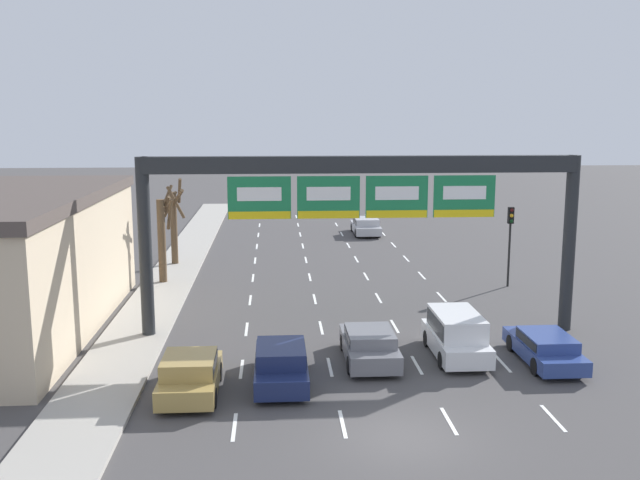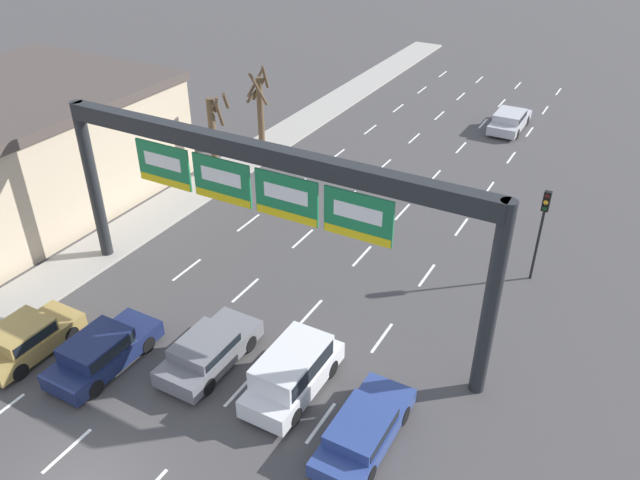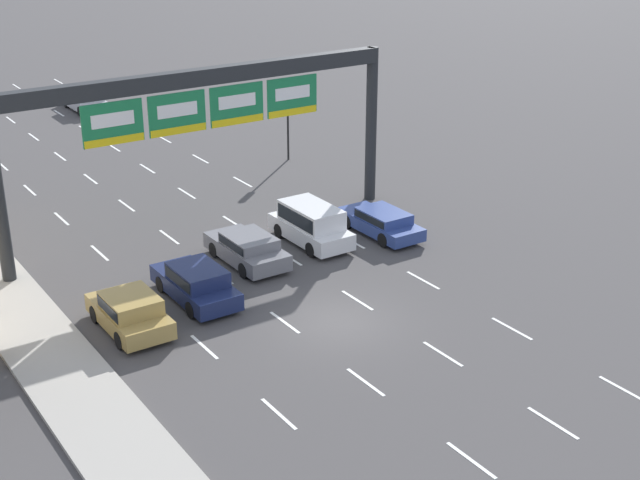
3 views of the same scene
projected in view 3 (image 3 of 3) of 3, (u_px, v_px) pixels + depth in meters
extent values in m
plane|color=#474444|center=(337.00, 321.00, 32.82)|extent=(220.00, 220.00, 0.00)
cube|color=#A8A399|center=(84.00, 399.00, 27.83)|extent=(2.80, 110.00, 0.15)
cube|color=white|center=(279.00, 414.00, 27.20)|extent=(0.12, 2.00, 0.01)
cube|color=white|center=(204.00, 347.00, 31.04)|extent=(0.12, 2.00, 0.01)
cube|color=white|center=(146.00, 295.00, 34.88)|extent=(0.12, 2.00, 0.01)
cube|color=white|center=(100.00, 253.00, 38.73)|extent=(0.12, 2.00, 0.01)
cube|color=white|center=(62.00, 219.00, 42.57)|extent=(0.12, 2.00, 0.01)
cube|color=white|center=(30.00, 190.00, 46.41)|extent=(0.12, 2.00, 0.01)
cube|color=white|center=(3.00, 166.00, 50.26)|extent=(0.12, 2.00, 0.01)
cube|color=white|center=(471.00, 460.00, 25.05)|extent=(0.12, 2.00, 0.01)
cube|color=white|center=(366.00, 382.00, 28.89)|extent=(0.12, 2.00, 0.01)
cube|color=white|center=(285.00, 322.00, 32.74)|extent=(0.12, 2.00, 0.01)
cube|color=white|center=(221.00, 275.00, 36.58)|extent=(0.12, 2.00, 0.01)
cube|color=white|center=(169.00, 237.00, 40.42)|extent=(0.12, 2.00, 0.01)
cube|color=white|center=(127.00, 206.00, 44.27)|extent=(0.12, 2.00, 0.01)
cube|color=white|center=(91.00, 179.00, 48.11)|extent=(0.12, 2.00, 0.01)
cube|color=white|center=(60.00, 156.00, 51.95)|extent=(0.12, 2.00, 0.01)
cube|color=white|center=(34.00, 137.00, 55.79)|extent=(0.12, 2.00, 0.01)
cube|color=white|center=(11.00, 120.00, 59.64)|extent=(0.12, 2.00, 0.01)
cube|color=white|center=(553.00, 423.00, 26.75)|extent=(0.12, 2.00, 0.01)
cube|color=white|center=(443.00, 354.00, 30.59)|extent=(0.12, 2.00, 0.01)
cube|color=white|center=(357.00, 300.00, 34.43)|extent=(0.12, 2.00, 0.01)
cube|color=white|center=(289.00, 257.00, 38.27)|extent=(0.12, 2.00, 0.01)
cube|color=white|center=(233.00, 222.00, 42.12)|extent=(0.12, 2.00, 0.01)
cube|color=white|center=(187.00, 193.00, 45.96)|extent=(0.12, 2.00, 0.01)
cube|color=white|center=(147.00, 169.00, 49.80)|extent=(0.12, 2.00, 0.01)
cube|color=white|center=(114.00, 147.00, 53.65)|extent=(0.12, 2.00, 0.01)
cube|color=white|center=(85.00, 129.00, 57.49)|extent=(0.12, 2.00, 0.01)
cube|color=white|center=(59.00, 113.00, 61.33)|extent=(0.12, 2.00, 0.01)
cube|color=white|center=(37.00, 99.00, 65.18)|extent=(0.12, 2.00, 0.01)
cube|color=white|center=(17.00, 86.00, 69.02)|extent=(0.12, 2.00, 0.01)
cube|color=white|center=(625.00, 390.00, 28.44)|extent=(0.12, 2.00, 0.01)
cube|color=white|center=(512.00, 329.00, 32.28)|extent=(0.12, 2.00, 0.01)
cube|color=white|center=(423.00, 280.00, 36.13)|extent=(0.12, 2.00, 0.01)
cube|color=white|center=(351.00, 241.00, 39.97)|extent=(0.12, 2.00, 0.01)
cube|color=white|center=(292.00, 209.00, 43.81)|extent=(0.12, 2.00, 0.01)
cube|color=white|center=(243.00, 182.00, 47.66)|extent=(0.12, 2.00, 0.01)
cube|color=white|center=(200.00, 159.00, 51.50)|extent=(0.12, 2.00, 0.01)
cube|color=white|center=(164.00, 139.00, 55.34)|extent=(0.12, 2.00, 0.01)
cube|color=white|center=(132.00, 122.00, 59.19)|extent=(0.12, 2.00, 0.01)
cube|color=white|center=(105.00, 107.00, 63.03)|extent=(0.12, 2.00, 0.01)
cube|color=white|center=(80.00, 93.00, 66.87)|extent=(0.12, 2.00, 0.01)
cube|color=white|center=(58.00, 81.00, 70.71)|extent=(0.12, 2.00, 0.01)
cylinder|color=#232628|center=(371.00, 125.00, 43.80)|extent=(0.55, 0.55, 7.65)
cube|color=#232628|center=(202.00, 77.00, 37.82)|extent=(18.10, 0.60, 0.70)
cube|color=#197542|center=(113.00, 123.00, 35.87)|extent=(2.60, 0.08, 1.75)
cube|color=white|center=(113.00, 120.00, 35.78)|extent=(1.82, 0.02, 0.56)
cube|color=yellow|center=(115.00, 141.00, 36.11)|extent=(2.55, 0.02, 0.32)
cube|color=#197542|center=(177.00, 114.00, 37.34)|extent=(2.60, 0.08, 1.75)
cube|color=white|center=(177.00, 110.00, 37.24)|extent=(1.82, 0.02, 0.56)
cube|color=yellow|center=(179.00, 130.00, 37.57)|extent=(2.55, 0.02, 0.32)
cube|color=#197542|center=(237.00, 104.00, 38.80)|extent=(2.60, 0.08, 1.75)
cube|color=white|center=(237.00, 101.00, 38.70)|extent=(1.82, 0.02, 0.56)
cube|color=yellow|center=(238.00, 121.00, 39.04)|extent=(2.55, 0.02, 0.32)
cube|color=#197542|center=(292.00, 96.00, 40.26)|extent=(2.60, 0.08, 1.75)
cube|color=white|center=(293.00, 93.00, 40.17)|extent=(1.82, 0.02, 0.56)
cube|color=yellow|center=(293.00, 112.00, 40.50)|extent=(2.55, 0.02, 0.32)
cube|color=slate|center=(247.00, 251.00, 37.60)|extent=(1.89, 4.35, 0.67)
cube|color=slate|center=(249.00, 241.00, 37.19)|extent=(1.74, 2.26, 0.44)
cube|color=black|center=(249.00, 241.00, 37.19)|extent=(1.77, 2.08, 0.32)
cylinder|color=black|center=(214.00, 250.00, 38.24)|extent=(0.22, 0.66, 0.66)
cylinder|color=black|center=(249.00, 241.00, 39.12)|extent=(0.22, 0.66, 0.66)
cylinder|color=black|center=(244.00, 270.00, 36.24)|extent=(0.22, 0.66, 0.66)
cylinder|color=black|center=(280.00, 261.00, 37.12)|extent=(0.22, 0.66, 0.66)
cube|color=#B7B7BC|center=(85.00, 103.00, 61.97)|extent=(1.95, 4.75, 0.61)
cube|color=#B7B7BC|center=(86.00, 96.00, 61.54)|extent=(1.79, 2.47, 0.52)
cube|color=black|center=(86.00, 96.00, 61.54)|extent=(1.83, 2.27, 0.38)
cylinder|color=black|center=(66.00, 103.00, 62.68)|extent=(0.22, 0.66, 0.66)
cylinder|color=black|center=(91.00, 100.00, 63.59)|extent=(0.22, 0.66, 0.66)
cylinder|color=black|center=(80.00, 111.00, 60.49)|extent=(0.22, 0.66, 0.66)
cylinder|color=black|center=(105.00, 108.00, 61.40)|extent=(0.22, 0.66, 0.66)
cube|color=#19234C|center=(195.00, 287.00, 34.34)|extent=(1.82, 4.46, 0.66)
cube|color=#19234C|center=(198.00, 274.00, 33.89)|extent=(1.67, 2.32, 0.59)
cube|color=black|center=(198.00, 274.00, 33.89)|extent=(1.71, 2.14, 0.42)
cylinder|color=black|center=(162.00, 284.00, 35.02)|extent=(0.22, 0.66, 0.66)
cylinder|color=black|center=(199.00, 275.00, 35.87)|extent=(0.22, 0.66, 0.66)
cylinder|color=black|center=(192.00, 310.00, 32.96)|extent=(0.22, 0.66, 0.66)
cylinder|color=black|center=(231.00, 299.00, 33.81)|extent=(0.22, 0.66, 0.66)
cube|color=#A88947|center=(129.00, 316.00, 32.09)|extent=(1.87, 3.99, 0.65)
cube|color=#A88947|center=(131.00, 303.00, 31.67)|extent=(1.72, 2.08, 0.58)
cube|color=black|center=(131.00, 303.00, 31.67)|extent=(1.76, 1.91, 0.41)
cylinder|color=black|center=(95.00, 314.00, 32.65)|extent=(0.22, 0.66, 0.66)
cylinder|color=black|center=(139.00, 303.00, 33.52)|extent=(0.22, 0.66, 0.66)
cylinder|color=black|center=(120.00, 340.00, 30.81)|extent=(0.22, 0.66, 0.66)
cylinder|color=black|center=(165.00, 328.00, 31.68)|extent=(0.22, 0.66, 0.66)
cube|color=silver|center=(311.00, 231.00, 39.60)|extent=(1.83, 4.39, 0.72)
cube|color=silver|center=(311.00, 215.00, 39.27)|extent=(1.69, 3.07, 0.86)
cube|color=black|center=(311.00, 215.00, 39.27)|extent=(1.72, 2.83, 0.62)
cylinder|color=black|center=(280.00, 231.00, 40.28)|extent=(0.22, 0.66, 0.66)
cylinder|color=black|center=(310.00, 223.00, 41.13)|extent=(0.22, 0.66, 0.66)
cylinder|color=black|center=(311.00, 250.00, 38.25)|extent=(0.22, 0.66, 0.66)
cylinder|color=black|center=(343.00, 241.00, 39.11)|extent=(0.22, 0.66, 0.66)
cube|color=navy|center=(380.00, 224.00, 40.64)|extent=(1.78, 4.54, 0.56)
cube|color=navy|center=(384.00, 216.00, 40.24)|extent=(1.64, 2.36, 0.44)
cube|color=black|center=(384.00, 216.00, 40.24)|extent=(1.67, 2.17, 0.31)
cylinder|color=black|center=(348.00, 222.00, 41.33)|extent=(0.22, 0.66, 0.66)
cylinder|color=black|center=(376.00, 215.00, 42.15)|extent=(0.22, 0.66, 0.66)
cylinder|color=black|center=(384.00, 240.00, 39.24)|extent=(0.22, 0.66, 0.66)
cylinder|color=black|center=(412.00, 233.00, 40.06)|extent=(0.22, 0.66, 0.66)
cylinder|color=black|center=(288.00, 130.00, 50.74)|extent=(0.12, 0.12, 3.51)
cube|color=black|center=(287.00, 92.00, 49.90)|extent=(0.30, 0.24, 0.90)
sphere|color=#3D0E0C|center=(289.00, 87.00, 49.68)|extent=(0.20, 0.20, 0.20)
sphere|color=gold|center=(289.00, 92.00, 49.80)|extent=(0.20, 0.20, 0.20)
sphere|color=#0E3515|center=(289.00, 98.00, 49.91)|extent=(0.20, 0.20, 0.20)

